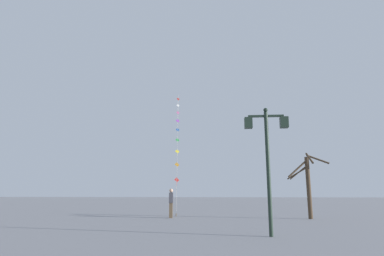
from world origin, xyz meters
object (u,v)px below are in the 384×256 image
kite_train (177,137)px  bare_tree (308,182)px  twin_lantern_lamp_post (267,145)px  kite_flyer (171,202)px

kite_train → bare_tree: kite_train is taller
twin_lantern_lamp_post → bare_tree: (3.43, 7.72, -1.11)m
twin_lantern_lamp_post → bare_tree: twin_lantern_lamp_post is taller
kite_flyer → bare_tree: size_ratio=0.45×
kite_train → twin_lantern_lamp_post: bearing=-72.6°
kite_flyer → twin_lantern_lamp_post: bearing=-154.9°
twin_lantern_lamp_post → bare_tree: size_ratio=1.20×
kite_train → kite_flyer: bearing=-84.9°
bare_tree → kite_train: bearing=132.6°
twin_lantern_lamp_post → kite_train: 18.53m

